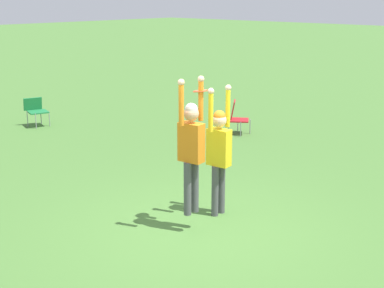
% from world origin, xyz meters
% --- Properties ---
extents(ground_plane, '(120.00, 120.00, 0.00)m').
position_xyz_m(ground_plane, '(0.00, 0.00, 0.00)').
color(ground_plane, '#477533').
extents(person_jumping, '(0.55, 0.41, 2.20)m').
position_xyz_m(person_jumping, '(-0.13, 0.06, 1.47)').
color(person_jumping, '#4C4C51').
rests_on(person_jumping, ground_plane).
extents(person_defending, '(0.55, 0.42, 2.24)m').
position_xyz_m(person_defending, '(0.67, 0.16, 1.20)').
color(person_defending, '#4C4C51').
rests_on(person_defending, ground_plane).
extents(frisbee, '(0.24, 0.24, 0.04)m').
position_xyz_m(frisbee, '(0.12, 0.09, 2.25)').
color(frisbee, '#E04C23').
extents(camping_chair_1, '(0.66, 0.70, 0.81)m').
position_xyz_m(camping_chair_1, '(2.11, 8.23, 0.49)').
color(camping_chair_1, gray).
rests_on(camping_chair_1, ground_plane).
extents(camping_chair_2, '(0.69, 0.77, 0.89)m').
position_xyz_m(camping_chair_2, '(5.34, 3.41, 0.50)').
color(camping_chair_2, gray).
rests_on(camping_chair_2, ground_plane).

